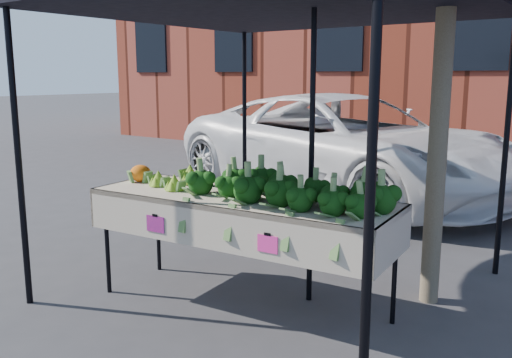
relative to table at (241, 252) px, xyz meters
name	(u,v)px	position (x,y,z in m)	size (l,w,h in m)	color
ground	(262,304)	(0.10, 0.14, -0.45)	(90.00, 90.00, 0.00)	#323235
table	(241,252)	(0.00, 0.00, 0.00)	(2.46, 1.00, 0.90)	beige
canopy	(280,129)	(0.01, 0.51, 0.92)	(3.16, 3.16, 2.74)	black
broccoli_heap	(286,185)	(0.39, 0.03, 0.58)	(1.60, 0.57, 0.26)	#13350C
romanesco_cluster	(180,174)	(-0.66, 0.04, 0.55)	(0.43, 0.57, 0.20)	#9EBA38
cauliflower_pair	(140,171)	(-1.05, -0.05, 0.54)	(0.20, 0.20, 0.18)	orange
vehicle	(348,7)	(-1.22, 4.17, 2.32)	(2.55, 1.54, 5.54)	white
street_tree	(445,32)	(1.17, 0.98, 1.67)	(2.16, 2.16, 4.25)	#1E4C14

